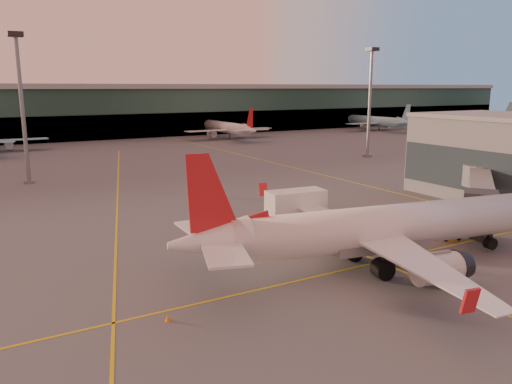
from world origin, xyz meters
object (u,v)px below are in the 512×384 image
catering_truck (296,209)px  pushback_tug (511,221)px  main_airplane (377,229)px  gpu_cart (449,234)px

catering_truck → pushback_tug: bearing=-16.3°
main_airplane → gpu_cart: size_ratio=16.39×
catering_truck → gpu_cart: bearing=-30.9°
catering_truck → pushback_tug: 26.79m
pushback_tug → main_airplane: bearing=-163.4°
main_airplane → catering_truck: size_ratio=5.51×
main_airplane → pushback_tug: size_ratio=11.04×
main_airplane → catering_truck: bearing=101.4°
catering_truck → gpu_cart: (13.60, -10.18, -2.34)m
catering_truck → gpu_cart: size_ratio=2.98×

